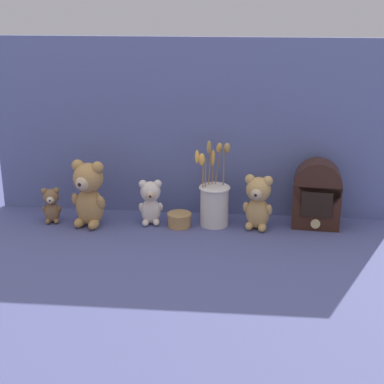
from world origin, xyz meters
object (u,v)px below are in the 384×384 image
teddy_bear_large (89,192)px  teddy_bear_small (151,201)px  teddy_bear_tiny (51,204)px  vintage_radio (317,194)px  teddy_bear_medium (258,201)px  decorative_tin_tall (179,220)px  flower_vase (214,201)px

teddy_bear_large → teddy_bear_small: bearing=9.9°
teddy_bear_tiny → vintage_radio: vintage_radio is taller
teddy_bear_tiny → teddy_bear_medium: bearing=0.7°
teddy_bear_tiny → decorative_tin_tall: (0.50, 0.00, -0.05)m
flower_vase → vintage_radio: 0.39m
vintage_radio → teddy_bear_medium: bearing=-168.8°
teddy_bear_tiny → flower_vase: size_ratio=0.43×
teddy_bear_large → teddy_bear_small: 0.24m
teddy_bear_large → teddy_bear_medium: (0.65, 0.03, -0.02)m
flower_vase → decorative_tin_tall: bearing=-167.4°
teddy_bear_large → teddy_bear_tiny: teddy_bear_large is taller
teddy_bear_large → flower_vase: flower_vase is taller
teddy_bear_medium → flower_vase: 0.17m
decorative_tin_tall → teddy_bear_large: bearing=-176.3°
teddy_bear_medium → teddy_bear_tiny: teddy_bear_medium is taller
flower_vase → teddy_bear_medium: bearing=-7.9°
teddy_bear_large → vintage_radio: 0.87m
decorative_tin_tall → vintage_radio: bearing=5.5°
teddy_bear_small → flower_vase: (0.25, 0.01, 0.00)m
teddy_bear_small → decorative_tin_tall: bearing=-9.1°
teddy_bear_tiny → teddy_bear_large: bearing=-6.9°
teddy_bear_large → flower_vase: 0.48m
vintage_radio → decorative_tin_tall: bearing=-174.5°
teddy_bear_tiny → teddy_bear_small: bearing=3.2°
teddy_bear_tiny → flower_vase: bearing=3.0°
teddy_bear_medium → flower_vase: (-0.17, 0.02, -0.01)m
teddy_bear_small → decorative_tin_tall: (0.11, -0.02, -0.07)m
teddy_bear_small → teddy_bear_medium: bearing=-1.6°
teddy_bear_large → teddy_bear_small: (0.23, 0.04, -0.04)m
teddy_bear_large → teddy_bear_small: teddy_bear_large is taller
teddy_bear_tiny → vintage_radio: bearing=3.0°
teddy_bear_large → flower_vase: (0.48, 0.05, -0.04)m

